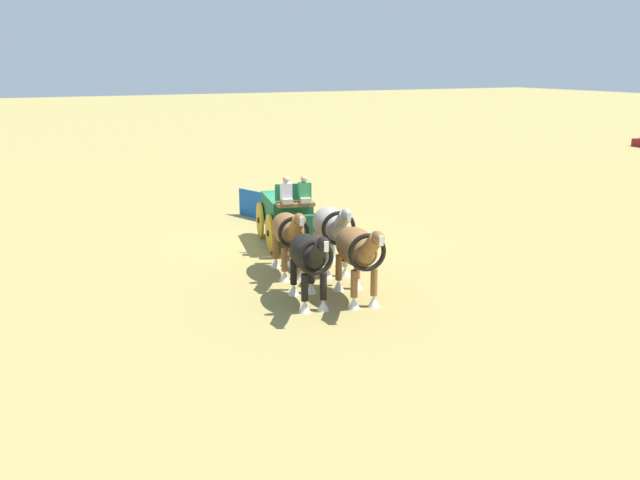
# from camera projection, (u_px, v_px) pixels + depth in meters

# --- Properties ---
(ground_plane) EXTENTS (220.00, 220.00, 0.00)m
(ground_plane) POSITION_uv_depth(u_px,v_px,m) (287.00, 243.00, 23.56)
(ground_plane) COLOR #9E8C4C
(show_wagon) EXTENTS (5.52, 2.26, 2.60)m
(show_wagon) POSITION_uv_depth(u_px,v_px,m) (287.00, 212.00, 23.09)
(show_wagon) COLOR #195B38
(show_wagon) RESTS_ON ground
(draft_horse_rear_near) EXTENTS (3.02, 1.39, 2.24)m
(draft_horse_rear_near) POSITION_uv_depth(u_px,v_px,m) (332.00, 227.00, 20.02)
(draft_horse_rear_near) COLOR #9E998E
(draft_horse_rear_near) RESTS_ON ground
(draft_horse_rear_off) EXTENTS (2.99, 1.29, 2.18)m
(draft_horse_rear_off) POSITION_uv_depth(u_px,v_px,m) (289.00, 232.00, 19.71)
(draft_horse_rear_off) COLOR brown
(draft_horse_rear_off) RESTS_ON ground
(draft_horse_lead_near) EXTENTS (3.09, 1.38, 2.25)m
(draft_horse_lead_near) POSITION_uv_depth(u_px,v_px,m) (358.00, 250.00, 17.58)
(draft_horse_lead_near) COLOR brown
(draft_horse_lead_near) RESTS_ON ground
(draft_horse_lead_off) EXTENTS (2.94, 1.27, 2.18)m
(draft_horse_lead_off) POSITION_uv_depth(u_px,v_px,m) (309.00, 256.00, 17.27)
(draft_horse_lead_off) COLOR black
(draft_horse_lead_off) RESTS_ON ground
(sponsor_banner) EXTENTS (3.03, 1.14, 1.10)m
(sponsor_banner) POSITION_uv_depth(u_px,v_px,m) (266.00, 207.00, 26.74)
(sponsor_banner) COLOR #1959B2
(sponsor_banner) RESTS_ON ground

